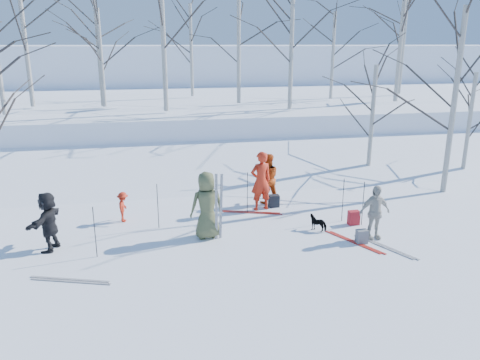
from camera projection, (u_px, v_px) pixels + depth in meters
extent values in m
plane|color=white|center=(251.00, 241.00, 12.79)|extent=(120.00, 120.00, 0.00)
cube|color=white|center=(214.00, 170.00, 19.34)|extent=(70.00, 9.49, 4.12)
cube|color=white|center=(190.00, 115.00, 28.51)|extent=(70.00, 18.00, 2.20)
cube|color=white|center=(171.00, 76.00, 48.00)|extent=(90.00, 30.00, 6.00)
imported|color=#494F2F|center=(207.00, 205.00, 12.76)|extent=(0.99, 0.72, 1.88)
imported|color=red|center=(261.00, 181.00, 14.93)|extent=(0.78, 0.59, 1.93)
imported|color=#B63F0E|center=(267.00, 179.00, 15.61)|extent=(0.86, 0.68, 1.70)
imported|color=red|center=(123.00, 207.00, 14.05)|extent=(0.42, 0.64, 0.92)
imported|color=beige|center=(375.00, 212.00, 12.73)|extent=(0.91, 0.42, 1.52)
imported|color=black|center=(48.00, 221.00, 12.02)|extent=(0.90, 1.53, 1.57)
imported|color=black|center=(318.00, 223.00, 13.45)|extent=(0.58, 0.54, 0.46)
cube|color=silver|center=(216.00, 207.00, 12.60)|extent=(0.07, 0.16, 1.90)
cube|color=silver|center=(221.00, 207.00, 12.61)|extent=(0.11, 0.23, 1.89)
cylinder|color=black|center=(247.00, 193.00, 14.67)|extent=(0.02, 0.02, 1.34)
cylinder|color=black|center=(158.00, 206.00, 13.48)|extent=(0.02, 0.02, 1.34)
cylinder|color=black|center=(265.00, 189.00, 15.08)|extent=(0.02, 0.02, 1.34)
cylinder|color=black|center=(343.00, 200.00, 14.02)|extent=(0.02, 0.02, 1.34)
cylinder|color=black|center=(363.00, 204.00, 13.72)|extent=(0.02, 0.02, 1.34)
cylinder|color=black|center=(95.00, 232.00, 11.64)|extent=(0.02, 0.02, 1.34)
cube|color=maroon|center=(354.00, 218.00, 13.88)|extent=(0.32, 0.22, 0.42)
cube|color=slate|center=(362.00, 237.00, 12.58)|extent=(0.30, 0.20, 0.38)
cube|color=black|center=(274.00, 201.00, 15.40)|extent=(0.34, 0.24, 0.40)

